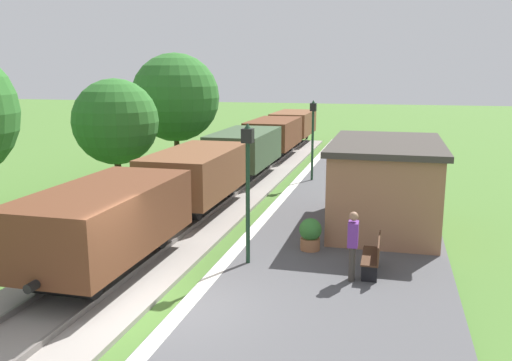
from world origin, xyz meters
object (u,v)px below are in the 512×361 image
at_px(tree_field_left, 175,98).
at_px(person_waiting, 353,243).
at_px(freight_train, 245,151).
at_px(lamp_post_near, 248,168).
at_px(bench_near_hut, 374,255).
at_px(lamp_post_far, 313,125).
at_px(station_hut, 385,183).
at_px(tree_trackside_far, 116,122).
at_px(potted_planter, 310,234).

bearing_deg(tree_field_left, person_waiting, -53.38).
bearing_deg(freight_train, lamp_post_near, -74.05).
bearing_deg(bench_near_hut, lamp_post_far, 105.94).
bearing_deg(bench_near_hut, lamp_post_near, -179.08).
bearing_deg(station_hut, bench_near_hut, -91.91).
relative_size(freight_train, tree_trackside_far, 6.57).
bearing_deg(person_waiting, tree_field_left, -53.72).
height_order(freight_train, tree_field_left, tree_field_left).
bearing_deg(lamp_post_far, station_hut, -63.63).
distance_m(lamp_post_far, tree_field_left, 7.86).
bearing_deg(lamp_post_near, freight_train, 105.95).
bearing_deg(tree_trackside_far, potted_planter, -32.25).
height_order(lamp_post_far, tree_field_left, tree_field_left).
xyz_separation_m(person_waiting, potted_planter, (-1.32, 1.99, -0.46)).
height_order(bench_near_hut, lamp_post_near, lamp_post_near).
xyz_separation_m(bench_near_hut, person_waiting, (-0.49, -0.59, 0.46)).
height_order(person_waiting, tree_trackside_far, tree_trackside_far).
relative_size(freight_train, tree_field_left, 5.26).
xyz_separation_m(station_hut, potted_planter, (-1.96, -3.10, -0.93)).
xyz_separation_m(lamp_post_near, tree_field_left, (-7.55, 13.32, 1.09)).
relative_size(station_hut, potted_planter, 6.33).
bearing_deg(potted_planter, bench_near_hut, -37.79).
bearing_deg(bench_near_hut, freight_train, 119.24).
bearing_deg(lamp_post_near, lamp_post_far, 90.00).
distance_m(station_hut, tree_trackside_far, 11.49).
bearing_deg(bench_near_hut, tree_field_left, 129.11).
relative_size(bench_near_hut, tree_field_left, 0.24).
relative_size(lamp_post_near, tree_field_left, 0.60).
bearing_deg(lamp_post_far, person_waiting, -77.01).
height_order(person_waiting, potted_planter, person_waiting).
relative_size(person_waiting, tree_trackside_far, 0.34).
relative_size(freight_train, person_waiting, 19.06).
xyz_separation_m(potted_planter, tree_trackside_far, (-9.12, 5.75, 2.44)).
height_order(freight_train, lamp_post_near, lamp_post_near).
distance_m(freight_train, lamp_post_near, 12.48).
bearing_deg(potted_planter, tree_field_left, 127.11).
distance_m(station_hut, potted_planter, 3.78).
bearing_deg(tree_field_left, bench_near_hut, -50.89).
height_order(freight_train, person_waiting, freight_train).
bearing_deg(tree_trackside_far, tree_field_left, 88.70).
xyz_separation_m(lamp_post_near, lamp_post_far, (0.00, 11.40, 0.00)).
distance_m(bench_near_hut, tree_trackside_far, 13.29).
height_order(bench_near_hut, tree_field_left, tree_field_left).
relative_size(lamp_post_near, tree_trackside_far, 0.75).
xyz_separation_m(freight_train, station_hut, (6.80, -7.37, 0.26)).
bearing_deg(station_hut, person_waiting, -97.16).
xyz_separation_m(station_hut, person_waiting, (-0.64, -5.09, -0.47)).
bearing_deg(lamp_post_far, freight_train, 171.17).
bearing_deg(freight_train, potted_planter, -65.19).
height_order(bench_near_hut, person_waiting, person_waiting).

